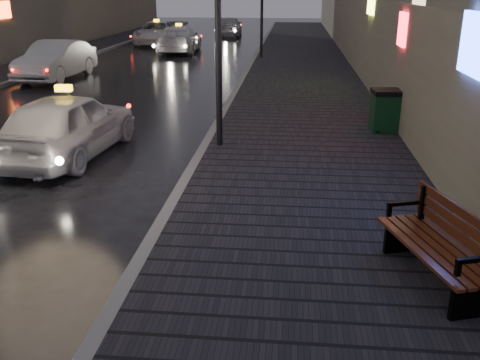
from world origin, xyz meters
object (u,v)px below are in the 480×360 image
(trash_bin, at_px, (385,110))
(taxi_mid, at_px, (179,39))
(taxi_far, at_px, (157,33))
(car_far, at_px, (229,26))
(car_left_mid, at_px, (56,60))
(taxi_near, at_px, (68,125))
(bench, at_px, (442,245))

(trash_bin, bearing_deg, taxi_mid, 113.28)
(trash_bin, distance_m, taxi_far, 24.41)
(trash_bin, height_order, car_far, car_far)
(taxi_far, bearing_deg, trash_bin, -64.66)
(car_left_mid, bearing_deg, car_far, 79.15)
(trash_bin, distance_m, taxi_mid, 19.40)
(taxi_mid, relative_size, taxi_far, 0.99)
(taxi_near, distance_m, taxi_mid, 19.77)
(bench, relative_size, taxi_far, 0.39)
(car_left_mid, relative_size, taxi_far, 0.90)
(taxi_near, height_order, car_far, car_far)
(bench, height_order, trash_bin, trash_bin)
(bench, height_order, taxi_far, taxi_far)
(bench, height_order, taxi_near, taxi_near)
(taxi_far, bearing_deg, car_left_mid, -94.86)
(car_left_mid, distance_m, car_far, 20.38)
(bench, xyz_separation_m, car_left_mid, (-11.45, 15.11, 0.12))
(trash_bin, bearing_deg, car_far, 100.87)
(trash_bin, height_order, taxi_mid, taxi_mid)
(taxi_near, bearing_deg, trash_bin, -156.45)
(trash_bin, xyz_separation_m, car_far, (-7.14, 27.54, 0.07))
(taxi_far, bearing_deg, taxi_mid, -63.59)
(taxi_near, height_order, car_left_mid, car_left_mid)
(taxi_near, xyz_separation_m, car_far, (0.07, 29.96, 0.01))
(bench, bearing_deg, taxi_far, 93.09)
(car_far, bearing_deg, bench, 98.41)
(trash_bin, distance_m, taxi_near, 7.61)
(taxi_far, bearing_deg, taxi_near, -82.58)
(trash_bin, bearing_deg, taxi_near, -165.16)
(taxi_mid, bearing_deg, car_left_mid, 69.58)
(trash_bin, height_order, taxi_far, taxi_far)
(car_left_mid, bearing_deg, taxi_mid, 74.66)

